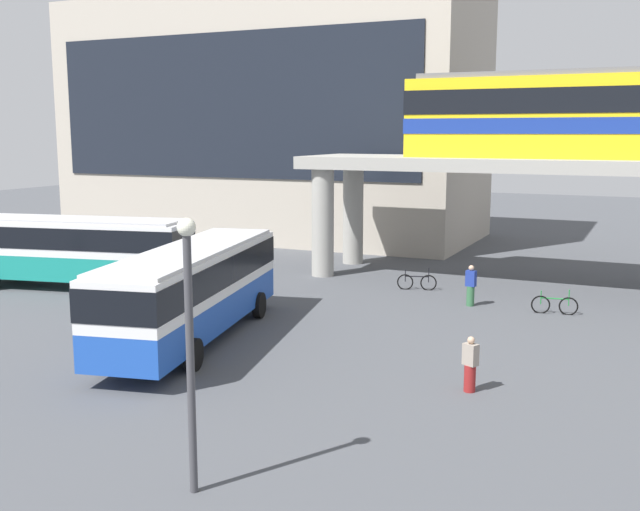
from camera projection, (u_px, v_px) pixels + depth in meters
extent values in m
plane|color=#47494F|center=(299.00, 294.00, 32.85)|extent=(120.00, 120.00, 0.00)
cube|color=#B2A899|center=(273.00, 120.00, 51.39)|extent=(27.96, 11.89, 15.80)
cube|color=black|center=(227.00, 106.00, 45.89)|extent=(25.16, 0.10, 8.85)
cylinder|color=#9E9B93|center=(323.00, 223.00, 36.75)|extent=(1.10, 1.10, 5.31)
cylinder|color=#9E9B93|center=(353.00, 215.00, 40.32)|extent=(1.10, 1.10, 5.31)
cube|color=#1E4CB2|center=(193.00, 311.00, 25.42)|extent=(4.73, 11.28, 1.10)
cube|color=silver|center=(192.00, 273.00, 25.21)|extent=(4.73, 11.28, 1.50)
cube|color=black|center=(192.00, 271.00, 25.19)|extent=(4.78, 11.33, 0.96)
cube|color=silver|center=(191.00, 250.00, 25.07)|extent=(4.49, 10.72, 0.12)
cylinder|color=black|center=(198.00, 302.00, 29.17)|extent=(0.48, 1.04, 1.00)
cylinder|color=black|center=(259.00, 305.00, 28.63)|extent=(0.48, 1.04, 1.00)
cylinder|color=black|center=(117.00, 349.00, 22.82)|extent=(0.48, 1.04, 1.00)
cylinder|color=black|center=(193.00, 355.00, 22.27)|extent=(0.48, 1.04, 1.00)
cube|color=teal|center=(73.00, 265.00, 34.11)|extent=(11.28, 4.67, 1.10)
cube|color=white|center=(71.00, 237.00, 33.89)|extent=(11.28, 4.67, 1.50)
cube|color=black|center=(71.00, 236.00, 33.88)|extent=(11.33, 4.72, 0.96)
cube|color=silver|center=(70.00, 220.00, 33.76)|extent=(10.71, 4.44, 0.12)
cylinder|color=black|center=(22.00, 269.00, 36.18)|extent=(1.04, 0.48, 1.00)
cylinder|color=black|center=(122.00, 285.00, 32.31)|extent=(1.04, 0.48, 1.00)
cylinder|color=black|center=(147.00, 275.00, 34.71)|extent=(1.04, 0.48, 1.00)
torus|color=black|center=(568.00, 306.00, 29.12)|extent=(0.74, 0.17, 0.74)
torus|color=black|center=(541.00, 305.00, 29.40)|extent=(0.74, 0.17, 0.74)
cylinder|color=#1E7F33|center=(555.00, 299.00, 29.22)|extent=(1.05, 0.21, 0.05)
cylinder|color=#1E7F33|center=(541.00, 297.00, 29.35)|extent=(0.04, 0.04, 0.55)
cylinder|color=#1E7F33|center=(569.00, 298.00, 29.07)|extent=(0.04, 0.04, 0.65)
torus|color=black|center=(428.00, 283.00, 33.67)|extent=(0.73, 0.26, 0.74)
torus|color=black|center=(405.00, 282.00, 33.83)|extent=(0.73, 0.26, 0.74)
cylinder|color=black|center=(417.00, 276.00, 33.71)|extent=(1.02, 0.33, 0.05)
cylinder|color=black|center=(405.00, 276.00, 33.78)|extent=(0.04, 0.04, 0.55)
cylinder|color=black|center=(429.00, 275.00, 33.61)|extent=(0.04, 0.04, 0.65)
cylinder|color=maroon|center=(470.00, 378.00, 20.50)|extent=(0.32, 0.32, 0.76)
cube|color=gray|center=(471.00, 354.00, 20.38)|extent=(0.47, 0.41, 0.60)
sphere|color=tan|center=(471.00, 340.00, 20.32)|extent=(0.21, 0.21, 0.21)
cylinder|color=#33663F|center=(470.00, 296.00, 30.63)|extent=(0.32, 0.32, 0.83)
cube|color=navy|center=(471.00, 278.00, 30.51)|extent=(0.44, 0.33, 0.65)
sphere|color=tan|center=(471.00, 268.00, 30.44)|extent=(0.22, 0.22, 0.22)
cylinder|color=#3F3F44|center=(191.00, 367.00, 14.41)|extent=(0.16, 0.16, 5.16)
sphere|color=silver|center=(186.00, 227.00, 13.96)|extent=(0.36, 0.36, 0.36)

